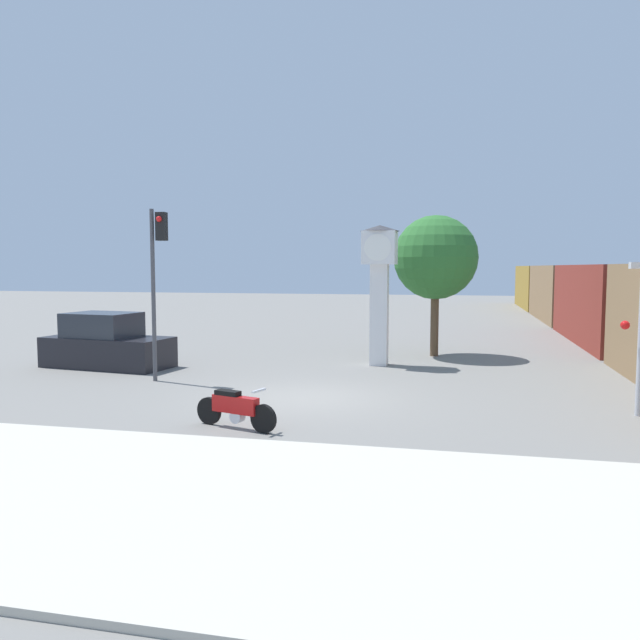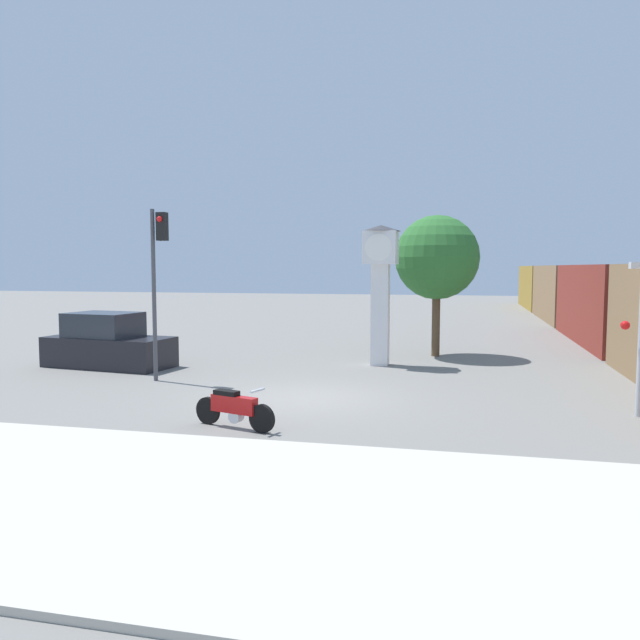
# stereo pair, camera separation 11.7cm
# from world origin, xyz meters

# --- Properties ---
(ground_plane) EXTENTS (120.00, 120.00, 0.00)m
(ground_plane) POSITION_xyz_m (0.00, 0.00, 0.00)
(ground_plane) COLOR slate
(sidewalk_strip) EXTENTS (36.00, 6.00, 0.10)m
(sidewalk_strip) POSITION_xyz_m (0.00, -7.22, 0.05)
(sidewalk_strip) COLOR #BCB7A8
(sidewalk_strip) RESTS_ON ground_plane
(motorcycle) EXTENTS (1.91, 0.72, 0.87)m
(motorcycle) POSITION_xyz_m (-0.70, -3.22, 0.42)
(motorcycle) COLOR black
(motorcycle) RESTS_ON ground_plane
(clock_tower) EXTENTS (1.32, 1.32, 4.69)m
(clock_tower) POSITION_xyz_m (1.10, 5.73, 3.12)
(clock_tower) COLOR white
(clock_tower) RESTS_ON ground_plane
(freight_train) EXTENTS (2.80, 47.65, 3.40)m
(freight_train) POSITION_xyz_m (10.02, 20.18, 1.70)
(freight_train) COLOR olive
(freight_train) RESTS_ON ground_plane
(traffic_light) EXTENTS (0.50, 0.35, 4.95)m
(traffic_light) POSITION_xyz_m (-4.73, 1.35, 3.37)
(traffic_light) COLOR #47474C
(traffic_light) RESTS_ON ground_plane
(street_tree) EXTENTS (3.09, 3.09, 5.20)m
(street_tree) POSITION_xyz_m (2.84, 8.33, 3.64)
(street_tree) COLOR brown
(street_tree) RESTS_ON ground_plane
(parked_car) EXTENTS (4.40, 2.33, 1.80)m
(parked_car) POSITION_xyz_m (-7.64, 3.34, 0.75)
(parked_car) COLOR black
(parked_car) RESTS_ON ground_plane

